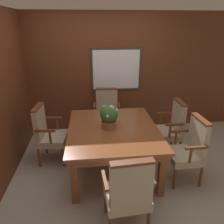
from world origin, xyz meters
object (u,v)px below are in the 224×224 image
object	(u,v)px
chair_right_far	(171,126)
chair_head_far	(107,111)
chair_right_near	(190,148)
potted_plant	(109,116)
dining_table	(113,133)
chair_head_near	(128,192)
chair_left_far	(47,132)

from	to	relation	value
chair_right_far	chair_head_far	world-z (taller)	same
chair_right_near	potted_plant	size ratio (longest dim) A/B	2.68
chair_right_near	dining_table	bearing A→B (deg)	-110.93
chair_head_near	chair_right_far	size ratio (longest dim) A/B	1.00
chair_head_near	chair_right_far	world-z (taller)	same
chair_left_far	chair_right_far	xyz separation A→B (m)	(2.13, 0.00, 0.00)
dining_table	chair_left_far	bearing A→B (deg)	162.12
chair_left_far	potted_plant	xyz separation A→B (m)	(1.00, -0.31, 0.38)
chair_head_far	dining_table	bearing A→B (deg)	-85.64
chair_head_near	chair_right_near	distance (m)	1.31
chair_right_near	chair_head_near	bearing A→B (deg)	-54.26
dining_table	potted_plant	size ratio (longest dim) A/B	4.31
chair_head_near	chair_right_far	distance (m)	1.84
potted_plant	dining_table	bearing A→B (deg)	-24.79
dining_table	potted_plant	xyz separation A→B (m)	(-0.06, 0.03, 0.28)
dining_table	chair_head_far	xyz separation A→B (m)	(0.00, 1.17, -0.10)
chair_right_near	chair_left_far	bearing A→B (deg)	-110.14
chair_right_far	chair_left_far	bearing A→B (deg)	-88.65
chair_head_far	chair_left_far	bearing A→B (deg)	-137.54
chair_head_near	dining_table	bearing A→B (deg)	-92.35
chair_left_far	chair_head_far	bearing A→B (deg)	-46.74
chair_head_near	chair_left_far	xyz separation A→B (m)	(-1.09, 1.51, 0.00)
chair_head_far	chair_head_near	bearing A→B (deg)	-84.78
chair_left_far	chair_head_far	distance (m)	1.35
chair_head_near	potted_plant	size ratio (longest dim) A/B	2.68
chair_right_near	chair_right_far	bearing A→B (deg)	179.12
chair_right_far	chair_right_near	size ratio (longest dim) A/B	1.00
chair_right_far	dining_table	bearing A→B (deg)	-70.89
dining_table	chair_right_far	bearing A→B (deg)	17.80
chair_head_near	chair_left_far	distance (m)	1.87
chair_head_far	chair_right_near	world-z (taller)	same
chair_head_near	chair_head_far	world-z (taller)	same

